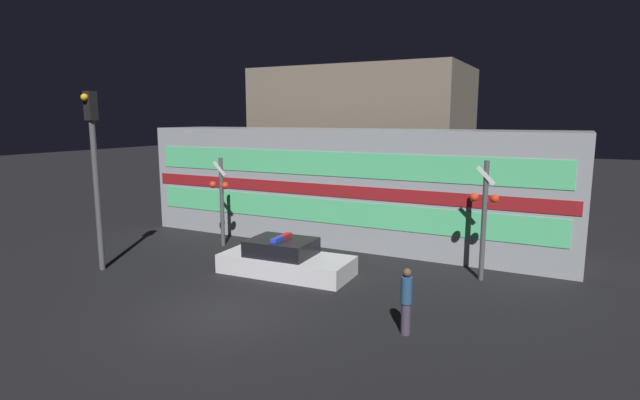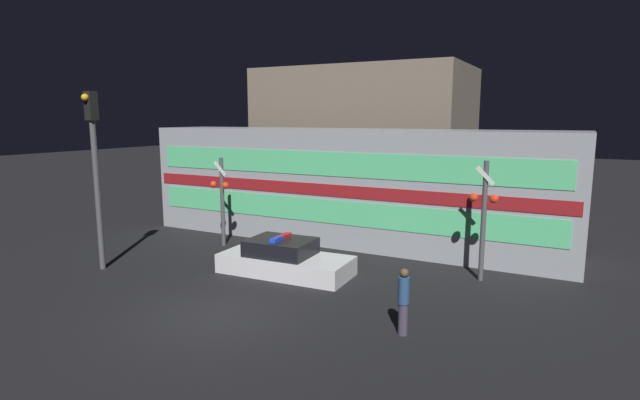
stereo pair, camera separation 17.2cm
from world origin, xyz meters
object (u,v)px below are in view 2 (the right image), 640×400
train (347,185)px  crossing_signal_near (484,214)px  pedestrian (404,301)px  traffic_light_corner (95,164)px  police_car (284,260)px

train → crossing_signal_near: 6.43m
pedestrian → train: bearing=123.0°
pedestrian → crossing_signal_near: 5.04m
traffic_light_corner → crossing_signal_near: bearing=22.1°
crossing_signal_near → pedestrian: bearing=-100.1°
pedestrian → traffic_light_corner: (-10.43, 0.23, 2.66)m
crossing_signal_near → traffic_light_corner: traffic_light_corner is taller
traffic_light_corner → pedestrian: bearing=-1.2°
police_car → traffic_light_corner: 6.79m
train → crossing_signal_near: (5.79, -2.79, -0.16)m
police_car → pedestrian: pedestrian is taller
pedestrian → crossing_signal_near: bearing=79.9°
train → pedestrian: 9.16m
pedestrian → traffic_light_corner: traffic_light_corner is taller
police_car → pedestrian: bearing=-31.2°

